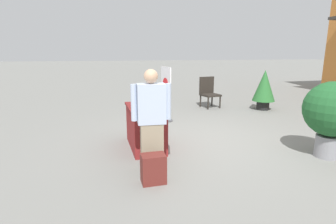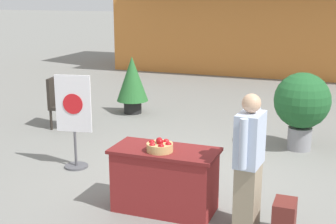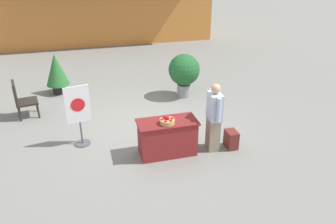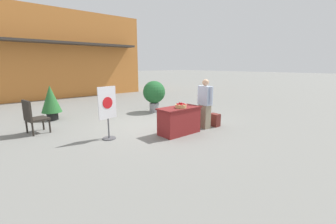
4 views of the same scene
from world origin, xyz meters
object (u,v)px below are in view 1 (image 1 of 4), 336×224
object	(u,v)px
display_table	(145,127)
poster_board	(166,92)
patio_chair	(209,91)
potted_plant_near_left	(264,87)
apple_basket	(140,104)
person_visitor	(151,121)
backpack	(153,169)
potted_plant_far_right	(332,112)

from	to	relation	value
display_table	poster_board	size ratio (longest dim) A/B	0.90
patio_chair	potted_plant_near_left	distance (m)	1.78
display_table	potted_plant_near_left	xyz separation A→B (m)	(-2.42, 4.32, 0.33)
apple_basket	person_visitor	bearing A→B (deg)	0.30
backpack	poster_board	bearing A→B (deg)	162.14
poster_board	patio_chair	xyz separation A→B (m)	(-1.47, 1.88, -0.24)
display_table	potted_plant_near_left	world-z (taller)	potted_plant_near_left
apple_basket	potted_plant_far_right	xyz separation A→B (m)	(1.38, 3.10, -0.04)
apple_basket	poster_board	world-z (taller)	poster_board
poster_board	potted_plant_near_left	xyz separation A→B (m)	(-0.60, 3.42, -0.06)
person_visitor	potted_plant_near_left	world-z (taller)	person_visitor
apple_basket	person_visitor	world-z (taller)	person_visitor
person_visitor	potted_plant_far_right	size ratio (longest dim) A/B	1.17
display_table	backpack	distance (m)	1.49
apple_basket	backpack	distance (m)	1.64
backpack	patio_chair	size ratio (longest dim) A/B	0.41
patio_chair	potted_plant_far_right	world-z (taller)	potted_plant_far_right
apple_basket	backpack	bearing A→B (deg)	-2.52
backpack	apple_basket	bearing A→B (deg)	177.48
poster_board	potted_plant_near_left	world-z (taller)	poster_board
patio_chair	potted_plant_near_left	size ratio (longest dim) A/B	0.79
display_table	patio_chair	size ratio (longest dim) A/B	1.28
person_visitor	backpack	world-z (taller)	person_visitor
person_visitor	poster_board	size ratio (longest dim) A/B	1.09
poster_board	potted_plant_far_right	distance (m)	3.81
display_table	person_visitor	size ratio (longest dim) A/B	0.82
person_visitor	poster_board	world-z (taller)	person_visitor
potted_plant_far_right	potted_plant_near_left	bearing A→B (deg)	160.85
display_table	patio_chair	distance (m)	4.31
display_table	potted_plant_far_right	bearing A→B (deg)	65.85
patio_chair	potted_plant_far_right	size ratio (longest dim) A/B	0.76
display_table	apple_basket	distance (m)	0.47
display_table	backpack	size ratio (longest dim) A/B	3.10
patio_chair	display_table	bearing A→B (deg)	-49.83
backpack	patio_chair	world-z (taller)	patio_chair
display_table	patio_chair	bearing A→B (deg)	139.75
apple_basket	backpack	world-z (taller)	apple_basket
backpack	potted_plant_near_left	world-z (taller)	potted_plant_near_left
person_visitor	potted_plant_far_right	bearing A→B (deg)	-90.92
backpack	potted_plant_far_right	bearing A→B (deg)	92.16
backpack	display_table	bearing A→B (deg)	173.81
backpack	potted_plant_far_right	xyz separation A→B (m)	(-0.12, 3.17, 0.61)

